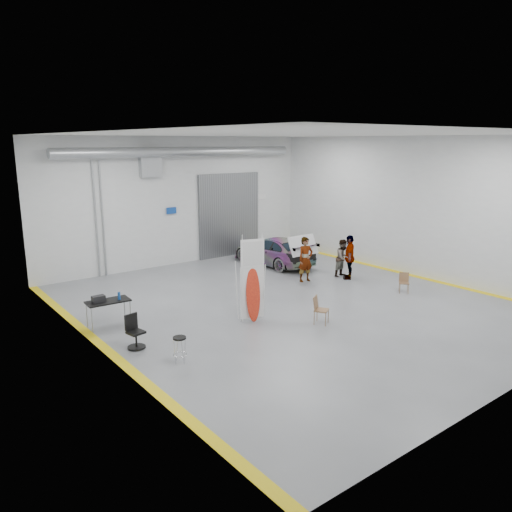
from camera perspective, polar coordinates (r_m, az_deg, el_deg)
ground at (r=18.22m, az=4.01°, el=-5.49°), size 16.00×16.00×0.00m
room_shell at (r=19.21m, az=0.30°, el=7.95°), size 14.02×16.18×6.01m
sedan_car at (r=23.82m, az=2.05°, el=0.59°), size 2.05×4.60×1.31m
person_a at (r=20.93m, az=5.68°, el=-0.38°), size 0.75×0.55×1.90m
person_b at (r=21.98m, az=9.92°, el=-0.21°), size 0.85×0.68×1.64m
person_c at (r=21.60m, az=10.62°, el=-0.11°), size 1.13×1.08×1.91m
surfboard_display at (r=16.19m, az=-0.16°, el=-3.48°), size 0.79×0.39×2.90m
folding_chair_near at (r=16.32m, az=7.44°, el=-6.74°), size 0.59×0.64×0.91m
folding_chair_far at (r=20.27m, az=16.51°, el=-3.38°), size 0.51×0.59×0.78m
shop_stool at (r=13.60m, az=-8.70°, el=-10.56°), size 0.37×0.37×0.73m
work_table at (r=16.48m, az=-16.82°, el=-4.96°), size 1.38×0.75×1.09m
office_chair at (r=14.75m, az=-13.67°, el=-8.60°), size 0.52×0.53×0.97m
trunk_lid at (r=22.21m, az=5.37°, el=1.41°), size 1.53×0.93×0.04m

